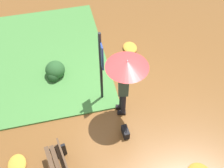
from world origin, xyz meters
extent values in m
plane|color=brown|center=(0.00, 0.00, 0.00)|extent=(18.00, 18.00, 0.00)
cube|color=#47843D|center=(-2.49, -1.93, 0.03)|extent=(4.80, 4.00, 0.05)
cylinder|color=black|center=(-0.08, 0.07, 0.43)|extent=(0.12, 0.12, 0.86)
cylinder|color=black|center=(0.10, 0.07, 0.43)|extent=(0.12, 0.12, 0.86)
cube|color=black|center=(-0.08, 0.03, 0.04)|extent=(0.16, 0.24, 0.08)
cube|color=black|center=(0.10, 0.03, 0.04)|extent=(0.16, 0.24, 0.08)
cube|color=#334738|center=(0.01, 0.07, 1.18)|extent=(0.42, 0.32, 0.64)
sphere|color=tan|center=(0.01, 0.07, 1.64)|extent=(0.20, 0.20, 0.20)
ellipsoid|color=black|center=(0.01, 0.07, 1.67)|extent=(0.20, 0.20, 0.15)
cylinder|color=#334738|center=(-0.20, 0.04, 1.39)|extent=(0.18, 0.13, 0.18)
cylinder|color=#334738|center=(-0.16, 0.03, 1.48)|extent=(0.24, 0.11, 0.33)
cube|color=black|center=(-0.08, 0.05, 1.62)|extent=(0.07, 0.03, 0.14)
cylinder|color=#334738|center=(0.17, 0.07, 1.42)|extent=(0.11, 0.10, 0.09)
cylinder|color=#334738|center=(0.16, 0.08, 1.51)|extent=(0.10, 0.09, 0.23)
cylinder|color=#A5A5AD|center=(0.15, 0.09, 1.83)|extent=(0.02, 0.02, 0.41)
cone|color=#B22D2D|center=(0.15, 0.09, 1.92)|extent=(0.96, 0.96, 0.16)
sphere|color=#A5A5AD|center=(0.15, 0.09, 2.03)|extent=(0.02, 0.02, 0.02)
cylinder|color=black|center=(-0.53, -0.36, 1.15)|extent=(0.07, 0.07, 2.30)
cube|color=navy|center=(-0.53, -0.35, 1.70)|extent=(0.44, 0.04, 0.70)
cube|color=silver|center=(-0.53, -0.33, 1.70)|extent=(0.38, 0.01, 0.64)
cube|color=black|center=(0.73, -0.04, 0.12)|extent=(0.31, 0.15, 0.24)
torus|color=black|center=(0.73, -0.04, 0.28)|extent=(0.18, 0.02, 0.18)
cube|color=black|center=(0.93, -1.70, 0.22)|extent=(0.12, 0.36, 0.44)
cube|color=#513823|center=(1.57, -1.53, 0.70)|extent=(1.38, 0.29, 0.10)
ellipsoid|color=#285628|center=(-1.64, -1.52, 0.25)|extent=(0.56, 0.56, 0.51)
ellipsoid|color=#1E421E|center=(-1.48, -1.60, 0.17)|extent=(0.34, 0.34, 0.34)
ellipsoid|color=gold|center=(-2.26, 0.92, 0.06)|extent=(0.56, 0.44, 0.12)
ellipsoid|color=gold|center=(0.95, -2.69, 0.06)|extent=(0.53, 0.42, 0.12)
camera|label=1|loc=(4.05, -1.17, 6.15)|focal=44.42mm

